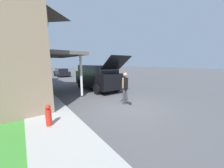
% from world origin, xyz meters
% --- Properties ---
extents(ground_plane, '(120.00, 120.00, 0.00)m').
position_xyz_m(ground_plane, '(0.00, 0.00, 0.00)').
color(ground_plane, '#49494C').
extents(sidewalk, '(1.80, 80.00, 0.10)m').
position_xyz_m(sidewalk, '(-3.60, 6.00, 0.05)').
color(sidewalk, '#9E9E99').
rests_on(sidewalk, ground_plane).
extents(lawn_tree_near, '(3.59, 3.59, 6.19)m').
position_xyz_m(lawn_tree_near, '(-4.74, 3.06, 4.45)').
color(lawn_tree_near, brown).
rests_on(lawn_tree_near, lawn).
extents(lawn_tree_far, '(3.62, 3.62, 6.81)m').
position_xyz_m(lawn_tree_far, '(-4.99, 11.00, 5.05)').
color(lawn_tree_far, brown).
rests_on(lawn_tree_far, lawn).
extents(suv_parked, '(2.13, 5.91, 2.79)m').
position_xyz_m(suv_parked, '(0.95, 4.64, 1.15)').
color(suv_parked, black).
rests_on(suv_parked, ground_plane).
extents(car_down_street, '(1.93, 4.42, 1.39)m').
position_xyz_m(car_down_street, '(1.31, 17.98, 0.67)').
color(car_down_street, black).
rests_on(car_down_street, ground_plane).
extents(skateboarder, '(0.41, 0.23, 1.77)m').
position_xyz_m(skateboarder, '(0.20, 0.16, 0.99)').
color(skateboarder, '#38383D').
rests_on(skateboarder, ground_plane).
extents(skateboard, '(0.20, 0.78, 0.10)m').
position_xyz_m(skateboard, '(0.34, 0.20, 0.08)').
color(skateboard, black).
rests_on(skateboard, ground_plane).
extents(fire_hydrant, '(0.20, 0.20, 0.77)m').
position_xyz_m(fire_hydrant, '(-3.79, -0.28, 0.47)').
color(fire_hydrant, red).
rests_on(fire_hydrant, sidewalk).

